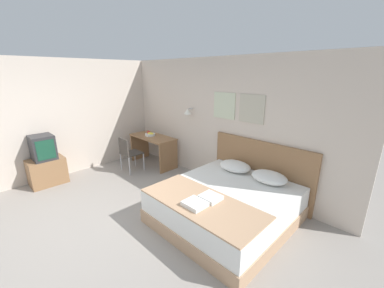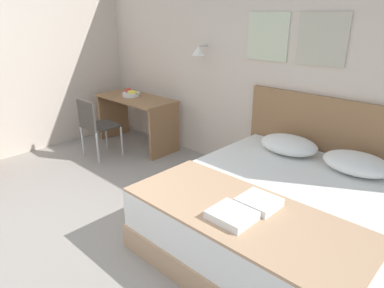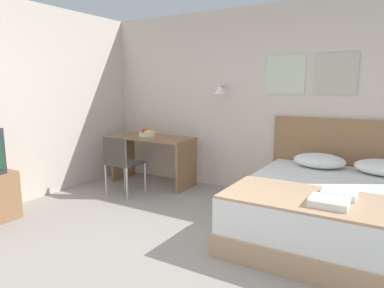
{
  "view_description": "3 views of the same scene",
  "coord_description": "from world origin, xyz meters",
  "px_view_note": "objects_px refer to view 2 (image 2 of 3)",
  "views": [
    {
      "loc": [
        3.25,
        -1.16,
        2.34
      ],
      "look_at": [
        0.18,
        1.92,
        1.01
      ],
      "focal_mm": 22.0,
      "sensor_mm": 36.0,
      "label": 1
    },
    {
      "loc": [
        2.49,
        -0.81,
        1.95
      ],
      "look_at": [
        0.18,
        1.62,
        0.66
      ],
      "focal_mm": 32.0,
      "sensor_mm": 36.0,
      "label": 2
    },
    {
      "loc": [
        1.68,
        -2.0,
        1.56
      ],
      "look_at": [
        -0.64,
        1.87,
        0.78
      ],
      "focal_mm": 32.0,
      "sensor_mm": 36.0,
      "label": 3
    }
  ],
  "objects_px": {
    "headboard": "(332,152)",
    "throw_blanket": "(242,212)",
    "folded_towel_mid_bed": "(232,215)",
    "fruit_bowl": "(131,94)",
    "desk": "(137,112)",
    "desk_chair": "(94,123)",
    "bed": "(279,215)",
    "pillow_right": "(357,163)",
    "folded_towel_near_foot": "(259,202)",
    "pillow_left": "(289,145)"
  },
  "relations": [
    {
      "from": "folded_towel_near_foot",
      "to": "desk",
      "type": "distance_m",
      "value": 3.11
    },
    {
      "from": "bed",
      "to": "headboard",
      "type": "bearing_deg",
      "value": 90.0
    },
    {
      "from": "headboard",
      "to": "fruit_bowl",
      "type": "relative_size",
      "value": 7.46
    },
    {
      "from": "headboard",
      "to": "pillow_left",
      "type": "relative_size",
      "value": 3.3
    },
    {
      "from": "headboard",
      "to": "pillow_right",
      "type": "bearing_deg",
      "value": -41.78
    },
    {
      "from": "pillow_left",
      "to": "folded_towel_mid_bed",
      "type": "distance_m",
      "value": 1.5
    },
    {
      "from": "throw_blanket",
      "to": "folded_towel_mid_bed",
      "type": "height_order",
      "value": "folded_towel_mid_bed"
    },
    {
      "from": "headboard",
      "to": "bed",
      "type": "bearing_deg",
      "value": -90.0
    },
    {
      "from": "throw_blanket",
      "to": "desk_chair",
      "type": "relative_size",
      "value": 2.17
    },
    {
      "from": "pillow_left",
      "to": "folded_towel_near_foot",
      "type": "xyz_separation_m",
      "value": [
        0.4,
        -1.17,
        -0.03
      ]
    },
    {
      "from": "folded_towel_near_foot",
      "to": "desk_chair",
      "type": "relative_size",
      "value": 0.33
    },
    {
      "from": "folded_towel_near_foot",
      "to": "throw_blanket",
      "type": "bearing_deg",
      "value": -108.7
    },
    {
      "from": "headboard",
      "to": "fruit_bowl",
      "type": "height_order",
      "value": "headboard"
    },
    {
      "from": "throw_blanket",
      "to": "fruit_bowl",
      "type": "xyz_separation_m",
      "value": [
        -2.96,
        1.23,
        0.23
      ]
    },
    {
      "from": "pillow_left",
      "to": "desk",
      "type": "bearing_deg",
      "value": -178.26
    },
    {
      "from": "headboard",
      "to": "pillow_right",
      "type": "relative_size",
      "value": 3.3
    },
    {
      "from": "pillow_right",
      "to": "folded_towel_near_foot",
      "type": "xyz_separation_m",
      "value": [
        -0.3,
        -1.17,
        -0.03
      ]
    },
    {
      "from": "pillow_right",
      "to": "desk_chair",
      "type": "height_order",
      "value": "desk_chair"
    },
    {
      "from": "fruit_bowl",
      "to": "folded_towel_mid_bed",
      "type": "bearing_deg",
      "value": -24.78
    },
    {
      "from": "folded_towel_near_foot",
      "to": "folded_towel_mid_bed",
      "type": "bearing_deg",
      "value": -97.83
    },
    {
      "from": "headboard",
      "to": "desk",
      "type": "relative_size",
      "value": 1.56
    },
    {
      "from": "bed",
      "to": "pillow_right",
      "type": "height_order",
      "value": "pillow_right"
    },
    {
      "from": "folded_towel_mid_bed",
      "to": "fruit_bowl",
      "type": "height_order",
      "value": "fruit_bowl"
    },
    {
      "from": "bed",
      "to": "fruit_bowl",
      "type": "height_order",
      "value": "fruit_bowl"
    },
    {
      "from": "throw_blanket",
      "to": "fruit_bowl",
      "type": "height_order",
      "value": "fruit_bowl"
    },
    {
      "from": "pillow_left",
      "to": "pillow_right",
      "type": "xyz_separation_m",
      "value": [
        0.69,
        0.0,
        0.0
      ]
    },
    {
      "from": "pillow_left",
      "to": "fruit_bowl",
      "type": "xyz_separation_m",
      "value": [
        -2.61,
        -0.08,
        0.16
      ]
    },
    {
      "from": "bed",
      "to": "throw_blanket",
      "type": "height_order",
      "value": "throw_blanket"
    },
    {
      "from": "folded_towel_mid_bed",
      "to": "desk_chair",
      "type": "relative_size",
      "value": 0.35
    },
    {
      "from": "bed",
      "to": "desk_chair",
      "type": "bearing_deg",
      "value": -178.75
    },
    {
      "from": "fruit_bowl",
      "to": "pillow_right",
      "type": "bearing_deg",
      "value": 1.41
    },
    {
      "from": "pillow_left",
      "to": "desk",
      "type": "xyz_separation_m",
      "value": [
        -2.51,
        -0.08,
        -0.11
      ]
    },
    {
      "from": "folded_towel_mid_bed",
      "to": "fruit_bowl",
      "type": "distance_m",
      "value": 3.28
    },
    {
      "from": "headboard",
      "to": "throw_blanket",
      "type": "xyz_separation_m",
      "value": [
        0.0,
        -1.62,
        -0.0
      ]
    },
    {
      "from": "bed",
      "to": "folded_towel_mid_bed",
      "type": "distance_m",
      "value": 0.8
    },
    {
      "from": "folded_towel_mid_bed",
      "to": "headboard",
      "type": "bearing_deg",
      "value": 90.29
    },
    {
      "from": "folded_towel_mid_bed",
      "to": "desk_chair",
      "type": "height_order",
      "value": "desk_chair"
    },
    {
      "from": "desk",
      "to": "desk_chair",
      "type": "height_order",
      "value": "desk_chair"
    },
    {
      "from": "bed",
      "to": "folded_towel_mid_bed",
      "type": "height_order",
      "value": "folded_towel_mid_bed"
    },
    {
      "from": "folded_towel_near_foot",
      "to": "fruit_bowl",
      "type": "height_order",
      "value": "fruit_bowl"
    },
    {
      "from": "headboard",
      "to": "pillow_right",
      "type": "height_order",
      "value": "headboard"
    },
    {
      "from": "headboard",
      "to": "folded_towel_near_foot",
      "type": "height_order",
      "value": "headboard"
    },
    {
      "from": "folded_towel_near_foot",
      "to": "pillow_left",
      "type": "bearing_deg",
      "value": 108.64
    },
    {
      "from": "pillow_left",
      "to": "folded_towel_mid_bed",
      "type": "height_order",
      "value": "pillow_left"
    },
    {
      "from": "headboard",
      "to": "folded_towel_mid_bed",
      "type": "distance_m",
      "value": 1.76
    },
    {
      "from": "bed",
      "to": "pillow_left",
      "type": "distance_m",
      "value": 0.89
    },
    {
      "from": "folded_towel_near_foot",
      "to": "desk",
      "type": "bearing_deg",
      "value": 159.37
    },
    {
      "from": "throw_blanket",
      "to": "folded_towel_mid_bed",
      "type": "relative_size",
      "value": 6.14
    },
    {
      "from": "bed",
      "to": "desk",
      "type": "xyz_separation_m",
      "value": [
        -2.86,
        0.65,
        0.26
      ]
    },
    {
      "from": "desk",
      "to": "fruit_bowl",
      "type": "bearing_deg",
      "value": -177.26
    }
  ]
}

